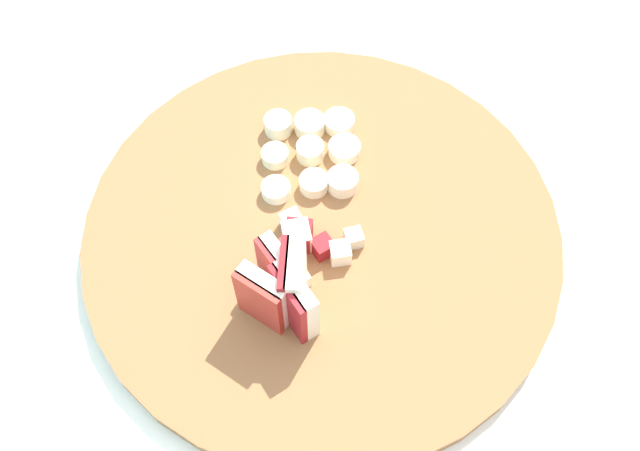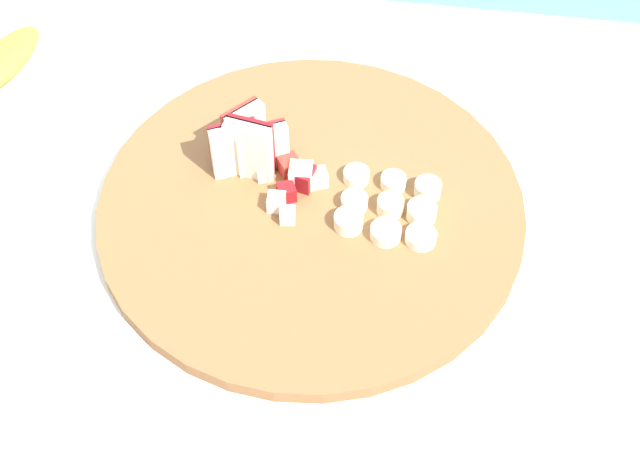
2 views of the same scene
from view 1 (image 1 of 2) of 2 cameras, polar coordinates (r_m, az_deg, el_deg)
The scene contains 4 objects.
cutting_board at distance 0.59m, azimuth 0.15°, elevation -0.50°, with size 0.40×0.40×0.02m, color brown.
apple_wedge_fan at distance 0.53m, azimuth -3.01°, elevation -5.19°, with size 0.07×0.06×0.06m.
apple_dice_pile at distance 0.56m, azimuth -1.31°, elevation -1.76°, with size 0.08×0.08×0.02m.
banana_slice_rows at distance 0.62m, azimuth -0.67°, elevation 6.11°, with size 0.10×0.09×0.02m.
Camera 1 is at (-0.15, 0.11, 1.42)m, focal length 38.96 mm.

